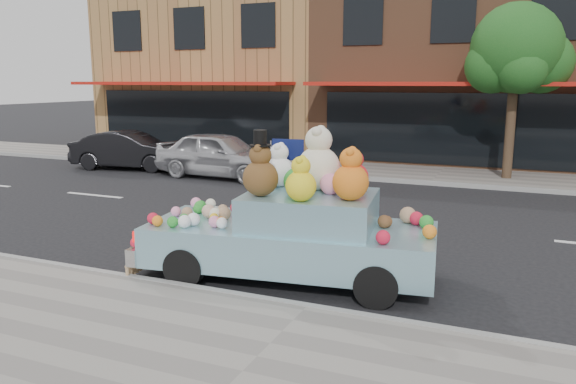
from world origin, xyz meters
The scene contains 11 objects.
ground centered at (0.00, 0.00, 0.00)m, with size 120.00×120.00×0.00m, color black.
near_sidewalk centered at (0.00, -6.50, 0.06)m, with size 60.00×3.00×0.12m, color gray.
far_sidewalk centered at (0.00, 6.50, 0.06)m, with size 60.00×3.00×0.12m, color gray.
near_kerb centered at (0.00, -5.00, 0.07)m, with size 60.00×0.12×0.13m, color gray.
far_kerb centered at (0.00, 5.00, 0.07)m, with size 60.00×0.12×0.13m, color gray.
storefront_left centered at (-10.00, 11.97, 3.64)m, with size 10.00×9.80×7.30m.
storefront_mid centered at (0.00, 11.97, 3.64)m, with size 10.00×9.80×7.30m.
street_tree centered at (2.03, 6.55, 3.69)m, with size 3.00×2.70×5.22m.
car_silver centered at (-6.33, 3.81, 0.72)m, with size 1.70×4.23×1.44m, color silver.
car_dark centered at (-10.04, 4.07, 0.65)m, with size 1.38×3.95×1.30m, color black.
art_car centered at (-0.68, -3.84, 0.83)m, with size 4.67×2.32×2.33m.
Camera 1 is at (2.45, -11.43, 2.99)m, focal length 35.00 mm.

